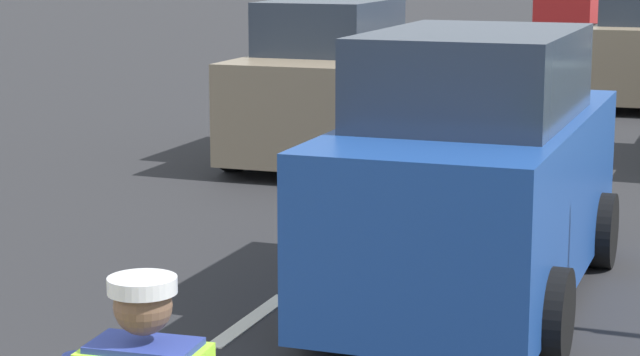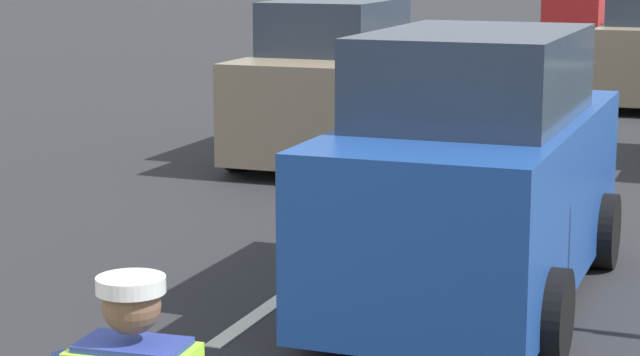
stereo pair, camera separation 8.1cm
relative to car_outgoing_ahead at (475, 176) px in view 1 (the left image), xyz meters
name	(u,v)px [view 1 (the left image)]	position (x,y,z in m)	size (l,w,h in m)	color
ground_plane	(561,96)	(-1.48, 14.12, -1.03)	(96.00, 96.00, 0.00)	#28282B
lane_center_line	(590,74)	(-1.48, 18.32, -1.02)	(0.14, 46.40, 0.01)	silver
car_outgoing_ahead	(475,176)	(0.00, 0.00, 0.00)	(1.97, 4.39, 2.21)	#1E4799
car_oncoming_lead	(329,86)	(-3.34, 5.86, -0.03)	(1.92, 3.98, 2.15)	gray
car_oncoming_third	(572,8)	(-3.23, 27.21, 0.00)	(1.86, 4.24, 2.21)	red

